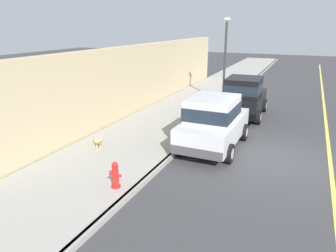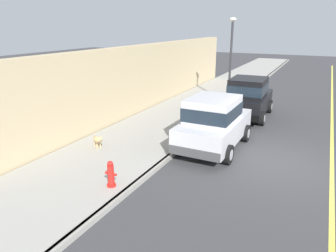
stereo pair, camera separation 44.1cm
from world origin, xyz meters
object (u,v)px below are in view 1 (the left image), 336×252
object	(u,v)px
car_black_hatchback	(244,96)
fire_hydrant	(115,176)
car_silver_hatchback	(213,122)
dog_tan	(97,141)
street_lamp	(225,50)

from	to	relation	value
car_black_hatchback	fire_hydrant	size ratio (longest dim) A/B	5.30
car_silver_hatchback	dog_tan	xyz separation A→B (m)	(-3.46, -2.06, -0.55)
car_black_hatchback	dog_tan	distance (m)	7.56
dog_tan	fire_hydrant	bearing A→B (deg)	-44.81
car_silver_hatchback	car_black_hatchback	world-z (taller)	same
car_black_hatchback	street_lamp	size ratio (longest dim) A/B	0.87
dog_tan	car_black_hatchback	bearing A→B (deg)	61.31
car_silver_hatchback	car_black_hatchback	size ratio (longest dim) A/B	0.99
car_black_hatchback	street_lamp	bearing A→B (deg)	127.10
car_black_hatchback	fire_hydrant	distance (m)	8.80
dog_tan	street_lamp	xyz separation A→B (m)	(2.14, 8.57, 2.48)
car_black_hatchback	street_lamp	xyz separation A→B (m)	(-1.48, 1.96, 1.93)
car_black_hatchback	dog_tan	xyz separation A→B (m)	(-3.62, -6.61, -0.55)
fire_hydrant	street_lamp	xyz separation A→B (m)	(0.10, 10.60, 2.43)
car_black_hatchback	dog_tan	bearing A→B (deg)	-118.69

